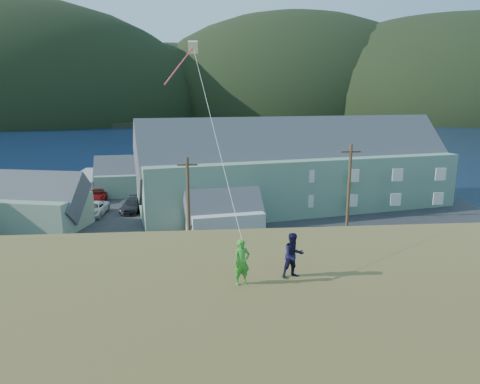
% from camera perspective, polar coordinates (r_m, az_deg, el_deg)
% --- Properties ---
extents(ground, '(900.00, 900.00, 0.00)m').
position_cam_1_polar(ground, '(34.40, -8.12, -10.34)').
color(ground, '#0A1638').
rests_on(ground, ground).
extents(grass_strip, '(110.00, 8.00, 0.10)m').
position_cam_1_polar(grass_strip, '(32.54, -8.30, -11.62)').
color(grass_strip, '#4C3D19').
rests_on(grass_strip, ground).
extents(waterfront_lot, '(72.00, 36.00, 0.12)m').
position_cam_1_polar(waterfront_lot, '(50.48, -7.19, -2.82)').
color(waterfront_lot, '#28282B').
rests_on(waterfront_lot, ground).
extents(wharf, '(26.00, 14.00, 0.90)m').
position_cam_1_polar(wharf, '(73.26, -11.30, 2.11)').
color(wharf, gray).
rests_on(wharf, ground).
extents(far_shore, '(900.00, 320.00, 2.00)m').
position_cam_1_polar(far_shore, '(361.91, -5.54, 10.41)').
color(far_shore, black).
rests_on(far_shore, ground).
extents(far_hills, '(760.00, 265.00, 143.00)m').
position_cam_1_polar(far_hills, '(313.09, 1.04, 10.34)').
color(far_hills, black).
rests_on(far_hills, ground).
extents(lodge, '(39.39, 18.39, 13.37)m').
position_cam_1_polar(lodge, '(52.21, 7.74, 3.37)').
color(lodge, slate).
rests_on(lodge, waterfront_lot).
extents(shed_palegreen_near, '(11.08, 8.34, 7.22)m').
position_cam_1_polar(shed_palegreen_near, '(48.29, -25.63, -1.41)').
color(shed_palegreen_near, gray).
rests_on(shed_palegreen_near, waterfront_lot).
extents(shed_white, '(7.98, 5.96, 5.79)m').
position_cam_1_polar(shed_white, '(40.89, -2.12, -3.19)').
color(shed_white, beige).
rests_on(shed_white, waterfront_lot).
extents(shed_palegreen_far, '(10.37, 6.49, 6.65)m').
position_cam_1_polar(shed_palegreen_far, '(61.29, -14.23, 1.99)').
color(shed_palegreen_far, gray).
rests_on(shed_palegreen_far, waterfront_lot).
extents(utility_poles, '(33.84, 0.24, 9.85)m').
position_cam_1_polar(utility_poles, '(34.47, -11.54, -2.00)').
color(utility_poles, '#47331E').
rests_on(utility_poles, waterfront_lot).
extents(parked_cars, '(24.68, 13.18, 1.56)m').
position_cam_1_polar(parked_cars, '(54.18, -17.24, -1.37)').
color(parked_cars, black).
rests_on(parked_cars, waterfront_lot).
extents(kite_flyer_green, '(0.65, 0.53, 1.53)m').
position_cam_1_polar(kite_flyer_green, '(14.19, 0.25, -9.35)').
color(kite_flyer_green, green).
rests_on(kite_flyer_green, hillside).
extents(kite_flyer_navy, '(0.90, 0.78, 1.57)m').
position_cam_1_polar(kite_flyer_navy, '(14.81, 7.12, -8.40)').
color(kite_flyer_navy, black).
rests_on(kite_flyer_navy, hillside).
extents(kite_rig, '(1.42, 4.35, 10.84)m').
position_cam_1_polar(kite_rig, '(21.13, -6.47, 18.02)').
color(kite_rig, beige).
rests_on(kite_rig, ground).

